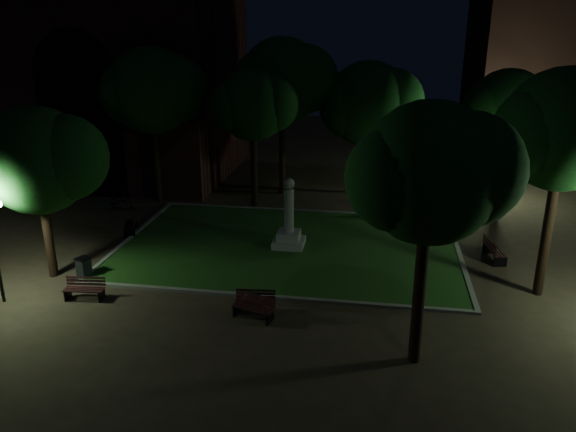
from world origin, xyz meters
The scene contains 23 objects.
ground centered at (0.00, 0.00, 0.00)m, with size 80.00×80.00×0.00m, color #403224.
lawn centered at (0.00, 2.00, 0.04)m, with size 15.00×10.00×0.08m, color #245019.
lawn_kerb centered at (0.00, 2.00, 0.06)m, with size 15.40×10.40×0.12m.
monument centered at (0.00, 2.00, 0.96)m, with size 1.40×1.40×3.20m.
building_main centered at (-15.86, 13.79, 7.38)m, with size 20.00×12.00×15.00m.
tree_west centered at (-8.88, -2.54, 4.79)m, with size 5.09×4.16×6.88m.
tree_north_wl centered at (-2.78, 7.75, 5.60)m, with size 4.71×3.84×7.54m.
tree_north_er centered at (3.23, 11.23, 5.34)m, with size 6.00×4.90×7.79m.
tree_ne centered at (10.21, 8.12, 5.63)m, with size 4.96×4.05×7.66m.
tree_east centered at (10.17, -1.09, 6.26)m, with size 5.27×4.30×8.42m.
tree_se centered at (5.30, -6.38, 5.88)m, with size 4.88×3.99×7.89m.
tree_nw centered at (-8.34, 7.62, 6.26)m, with size 5.74×4.68×8.61m.
tree_far_north centered at (-1.64, 10.41, 6.62)m, with size 5.98×4.88×9.07m.
lamppost_nw centered at (-11.67, 11.39, 3.14)m, with size 1.18×0.28×4.49m.
lamppost_ne centered at (10.72, 11.06, 2.82)m, with size 1.18×0.28×3.97m.
bench_near_left centered at (-0.15, -4.61, 0.39)m, with size 1.59×0.94×0.82m.
bench_near_right centered at (-0.22, -4.14, 0.37)m, with size 1.46×0.63×0.78m.
bench_west_near centered at (-6.68, -4.22, 0.38)m, with size 1.53×0.65×0.82m.
bench_left_side centered at (-7.87, 2.58, 0.40)m, with size 1.02×1.65×0.85m.
bench_right_side centered at (8.97, 1.98, 0.43)m, with size 0.81×1.72×0.91m.
bench_far_side centered at (4.11, 7.32, 0.38)m, with size 1.49×0.56×0.81m.
trash_bin centered at (-7.63, -2.51, 0.44)m, with size 0.65×0.65×0.86m.
bicycle centered at (-10.14, 5.91, 0.42)m, with size 0.56×1.60×0.84m, color black.
Camera 1 is at (3.79, -21.54, 9.77)m, focal length 35.00 mm.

